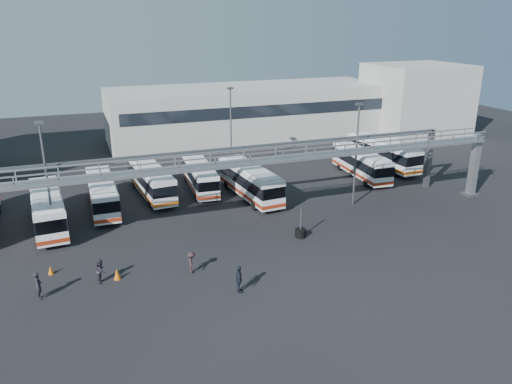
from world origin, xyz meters
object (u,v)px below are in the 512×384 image
object	(u,v)px
light_pole_mid	(356,149)
pedestrian_d	(239,279)
bus_5	(250,180)
pedestrian_c	(192,263)
bus_3	(151,180)
light_pole_back	(231,126)
bus_2	(102,193)
bus_1	(48,208)
pedestrian_b	(101,271)
cone_left	(117,274)
pedestrian_a	(38,286)
light_pole_left	(47,176)
cone_right	(51,270)
tire_stack	(301,232)
bus_9	(383,152)
bus_4	(200,175)
bus_8	(361,163)

from	to	relation	value
light_pole_mid	pedestrian_d	distance (m)	20.79
bus_5	pedestrian_c	xyz separation A→B (m)	(-9.54, -13.98, -1.02)
bus_3	pedestrian_c	distance (m)	17.99
light_pole_back	bus_2	distance (m)	17.88
bus_3	bus_1	bearing A→B (deg)	-158.24
pedestrian_d	bus_3	bearing A→B (deg)	16.35
pedestrian_b	cone_left	xyz separation A→B (m)	(1.06, 0.02, -0.47)
bus_3	pedestrian_a	bearing A→B (deg)	-125.83
bus_2	light_pole_left	bearing A→B (deg)	-125.06
cone_right	tire_stack	size ratio (longest dim) A/B	0.24
pedestrian_a	cone_left	world-z (taller)	pedestrian_a
light_pole_mid	bus_5	bearing A→B (deg)	148.10
cone_right	bus_9	bearing A→B (deg)	21.55
bus_4	pedestrian_b	size ratio (longest dim) A/B	5.81
bus_8	cone_right	bearing A→B (deg)	-156.23
light_pole_mid	pedestrian_b	distance (m)	26.40
bus_3	pedestrian_d	xyz separation A→B (m)	(2.34, -21.77, -0.81)
bus_9	cone_left	bearing A→B (deg)	-157.84
bus_1	bus_4	distance (m)	16.15
bus_9	pedestrian_c	size ratio (longest dim) A/B	6.97
cone_left	light_pole_left	bearing A→B (deg)	116.53
bus_5	pedestrian_c	world-z (taller)	bus_5
pedestrian_c	cone_right	bearing A→B (deg)	74.95
pedestrian_c	cone_right	size ratio (longest dim) A/B	2.57
bus_1	pedestrian_c	bearing A→B (deg)	-56.44
light_pole_left	cone_right	distance (m)	8.03
bus_4	bus_5	size ratio (longest dim) A/B	0.90
light_pole_left	pedestrian_c	size ratio (longest dim) A/B	6.08
bus_5	pedestrian_d	xyz separation A→B (m)	(-7.16, -17.78, -0.88)
light_pole_left	tire_stack	xyz separation A→B (m)	(19.65, -6.38, -5.27)
light_pole_left	bus_4	size ratio (longest dim) A/B	1.01
cone_left	pedestrian_d	bearing A→B (deg)	-32.01
light_pole_mid	tire_stack	world-z (taller)	light_pole_mid
light_pole_left	pedestrian_a	xyz separation A→B (m)	(-0.93, -9.30, -4.75)
bus_4	pedestrian_a	size ratio (longest dim) A/B	5.15
pedestrian_b	pedestrian_c	world-z (taller)	pedestrian_b
bus_5	bus_2	bearing A→B (deg)	168.33
bus_5	cone_right	distance (m)	22.02
bus_8	tire_stack	distance (m)	19.14
pedestrian_d	cone_right	world-z (taller)	pedestrian_d
light_pole_back	bus_2	bearing A→B (deg)	-153.77
bus_1	pedestrian_d	distance (m)	20.68
light_pole_mid	light_pole_left	bearing A→B (deg)	177.95
bus_3	bus_5	world-z (taller)	bus_5
bus_9	bus_1	bearing A→B (deg)	-176.67
light_pole_back	pedestrian_a	size ratio (longest dim) A/B	5.21
bus_9	pedestrian_c	world-z (taller)	bus_9
tire_stack	light_pole_back	bearing A→B (deg)	89.01
bus_2	pedestrian_c	size ratio (longest dim) A/B	6.18
bus_4	bus_2	bearing A→B (deg)	-162.80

